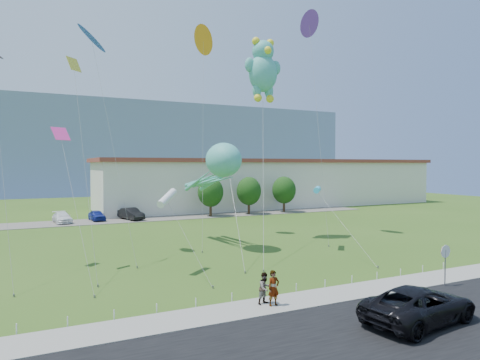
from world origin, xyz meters
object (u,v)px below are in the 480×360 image
at_px(teddy_bear_kite, 263,69).
at_px(parked_car_white, 62,217).
at_px(pedestrian_right, 265,288).
at_px(warehouse, 273,182).
at_px(pedestrian_left, 274,288).
at_px(parked_car_blue, 97,215).
at_px(suv, 419,305).
at_px(parked_car_black, 131,214).
at_px(octopus_kite, 218,168).
at_px(stop_sign, 445,255).

bearing_deg(teddy_bear_kite, parked_car_white, 129.53).
bearing_deg(pedestrian_right, warehouse, 44.25).
height_order(pedestrian_left, parked_car_blue, pedestrian_left).
distance_m(suv, pedestrian_left, 6.78).
distance_m(parked_car_blue, parked_car_black, 4.27).
relative_size(pedestrian_left, parked_car_blue, 0.46).
xyz_separation_m(pedestrian_right, octopus_kite, (3.83, 15.12, 6.03)).
bearing_deg(octopus_kite, parked_car_black, 97.56).
height_order(warehouse, stop_sign, warehouse).
distance_m(pedestrian_left, octopus_kite, 17.04).
xyz_separation_m(pedestrian_left, parked_car_black, (0.62, 37.85, -0.17)).
height_order(parked_car_white, octopus_kite, octopus_kite).
distance_m(warehouse, octopus_kite, 39.55).
bearing_deg(pedestrian_left, parked_car_blue, 91.99).
xyz_separation_m(stop_sign, parked_car_blue, (-14.50, 40.07, -1.15)).
bearing_deg(stop_sign, suv, -149.93).
bearing_deg(stop_sign, parked_car_white, 115.18).
relative_size(octopus_kite, teddy_bear_kite, 0.74).
bearing_deg(stop_sign, parked_car_blue, 109.89).
bearing_deg(stop_sign, octopus_kite, 113.72).
relative_size(warehouse, octopus_kite, 4.27).
bearing_deg(suv, warehouse, -31.51).
xyz_separation_m(octopus_kite, teddy_bear_kite, (5.68, 2.34, 9.54)).
distance_m(parked_car_blue, teddy_bear_kite, 29.15).
bearing_deg(octopus_kite, pedestrian_left, -102.93).
bearing_deg(warehouse, stop_sign, -108.90).
distance_m(octopus_kite, teddy_bear_kite, 11.34).
bearing_deg(parked_car_white, parked_car_blue, -1.49).
relative_size(pedestrian_left, pedestrian_right, 1.11).
xyz_separation_m(pedestrian_right, parked_car_black, (0.87, 37.40, -0.08)).
bearing_deg(suv, parked_car_blue, 2.93).
relative_size(stop_sign, parked_car_black, 0.54).
relative_size(stop_sign, octopus_kite, 0.18).
height_order(pedestrian_right, parked_car_blue, pedestrian_right).
bearing_deg(parked_car_blue, stop_sign, -76.80).
bearing_deg(parked_car_black, suv, -101.20).
bearing_deg(parked_car_white, warehouse, 6.78).
xyz_separation_m(pedestrian_right, parked_car_white, (-7.45, 37.99, -0.19)).
xyz_separation_m(parked_car_blue, octopus_kite, (7.11, -23.26, 6.21)).
bearing_deg(parked_car_black, pedestrian_right, -108.09).
height_order(parked_car_black, teddy_bear_kite, teddy_bear_kite).
bearing_deg(warehouse, teddy_bear_kite, -122.06).
height_order(suv, octopus_kite, octopus_kite).
xyz_separation_m(stop_sign, suv, (-6.18, -3.58, -0.99)).
height_order(suv, pedestrian_left, pedestrian_left).
xyz_separation_m(warehouse, stop_sign, (-16.50, -48.21, -2.26)).
relative_size(pedestrian_left, parked_car_white, 0.40).
relative_size(warehouse, pedestrian_right, 38.04).
height_order(warehouse, parked_car_blue, warehouse).
relative_size(suv, parked_car_blue, 1.51).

